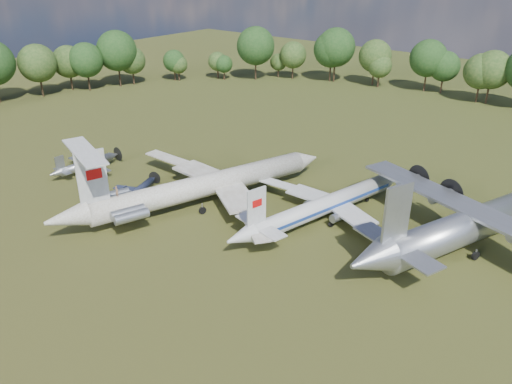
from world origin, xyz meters
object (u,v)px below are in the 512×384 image
Objects in this scene: small_prop_west at (139,192)px; person_on_il62 at (117,191)px; small_prop_northwest at (87,166)px; il62_airliner at (204,190)px; an12_transport at (467,230)px; tu104_jet at (325,208)px.

small_prop_west is 10.98m from person_on_il62.
person_on_il62 reaches higher than small_prop_northwest.
an12_transport is at bearing 37.04° from il62_airliner.
small_prop_west is at bearing -142.44° from tu104_jet.
person_on_il62 is (-22.44, -20.86, 3.91)m from tu104_jet.
an12_transport is at bearing -149.16° from person_on_il62.
tu104_jet is at bearing 41.22° from il62_airliner.
il62_airliner is at bearing -141.31° from an12_transport.
tu104_jet is at bearing -138.00° from person_on_il62.
tu104_jet is 20.01m from an12_transport.
small_prop_northwest is at bearing -145.07° from an12_transport.
person_on_il62 is at bearing -128.14° from an12_transport.
tu104_jet is 2.98× the size of small_prop_west.
il62_airliner is 14.42m from person_on_il62.
small_prop_northwest is at bearing 155.16° from small_prop_west.
tu104_jet is 45.86m from small_prop_northwest.
person_on_il62 is at bearing -124.06° from tu104_jet.
small_prop_west is 7.88× the size of person_on_il62.
il62_airliner is 26.68m from small_prop_northwest.
tu104_jet is at bearing 16.69° from small_prop_northwest.
tu104_jet is 23.48× the size of person_on_il62.
il62_airliner is 1.19× the size of an12_transport.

